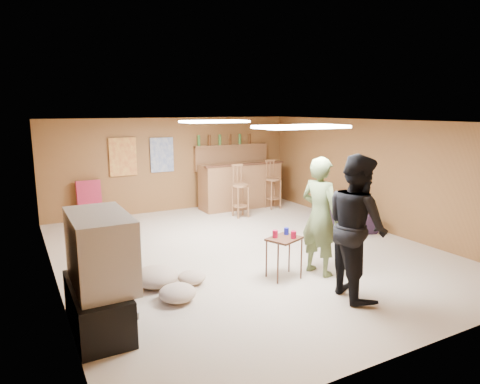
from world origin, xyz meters
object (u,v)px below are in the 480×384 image
bar_counter (240,186)px  tv_body (100,250)px  person_olive (320,216)px  person_black (357,226)px  sofa (342,211)px  tray_table (284,258)px

bar_counter → tv_body: bearing=-133.0°
person_olive → person_black: person_black is taller
tv_body → sofa: size_ratio=0.60×
tv_body → person_black: 3.13m
person_olive → person_black: (-0.06, -0.82, 0.06)m
sofa → tv_body: bearing=129.8°
bar_counter → tray_table: bearing=-110.6°
person_olive → tray_table: (-0.55, 0.10, -0.57)m
tv_body → tray_table: tv_body is taller
person_black → tray_table: bearing=40.7°
tv_body → sofa: bearing=21.5°
tv_body → tray_table: 2.64m
tv_body → bar_counter: size_ratio=0.55×
person_olive → sofa: size_ratio=0.95×
person_olive → person_black: bearing=161.0°
tv_body → sofa: (5.35, 2.10, -0.63)m
tv_body → person_olive: 3.11m
person_olive → tray_table: size_ratio=2.89×
tv_body → tray_table: (2.56, 0.21, -0.60)m
tv_body → person_olive: (3.11, 0.11, -0.03)m
person_olive → tray_table: 0.80m
person_olive → tray_table: person_olive is taller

